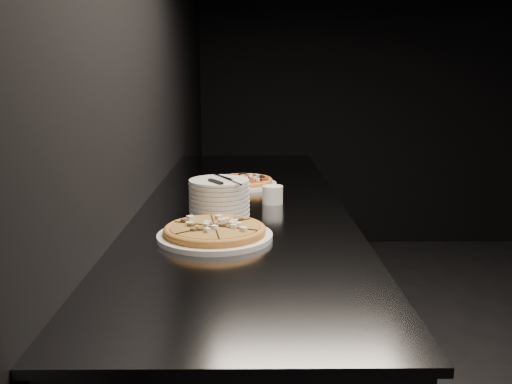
{
  "coord_description": "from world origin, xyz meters",
  "views": [
    {
      "loc": [
        -2.1,
        -2.08,
        1.41
      ],
      "look_at": [
        -2.08,
        0.09,
        0.94
      ],
      "focal_mm": 40.0,
      "sensor_mm": 36.0,
      "label": 1
    }
  ],
  "objects_px": {
    "pizza_tomato": "(242,182)",
    "ramekin": "(273,194)",
    "pizza_mushroom": "(215,232)",
    "cutlery": "(221,180)",
    "plate_stack": "(219,197)",
    "counter": "(243,317)"
  },
  "relations": [
    {
      "from": "cutlery",
      "to": "plate_stack",
      "type": "bearing_deg",
      "value": 85.16
    },
    {
      "from": "plate_stack",
      "to": "pizza_tomato",
      "type": "bearing_deg",
      "value": 81.88
    },
    {
      "from": "plate_stack",
      "to": "ramekin",
      "type": "bearing_deg",
      "value": 41.38
    },
    {
      "from": "plate_stack",
      "to": "pizza_mushroom",
      "type": "bearing_deg",
      "value": -89.56
    },
    {
      "from": "pizza_mushroom",
      "to": "pizza_tomato",
      "type": "relative_size",
      "value": 1.15
    },
    {
      "from": "pizza_mushroom",
      "to": "plate_stack",
      "type": "distance_m",
      "value": 0.29
    },
    {
      "from": "counter",
      "to": "cutlery",
      "type": "xyz_separation_m",
      "value": [
        -0.07,
        -0.2,
        0.58
      ]
    },
    {
      "from": "counter",
      "to": "cutlery",
      "type": "bearing_deg",
      "value": -109.73
    },
    {
      "from": "pizza_mushroom",
      "to": "ramekin",
      "type": "distance_m",
      "value": 0.49
    },
    {
      "from": "pizza_mushroom",
      "to": "plate_stack",
      "type": "relative_size",
      "value": 1.91
    },
    {
      "from": "cutlery",
      "to": "ramekin",
      "type": "height_order",
      "value": "cutlery"
    },
    {
      "from": "pizza_mushroom",
      "to": "cutlery",
      "type": "relative_size",
      "value": 1.85
    },
    {
      "from": "counter",
      "to": "plate_stack",
      "type": "height_order",
      "value": "plate_stack"
    },
    {
      "from": "counter",
      "to": "ramekin",
      "type": "relative_size",
      "value": 31.98
    },
    {
      "from": "pizza_tomato",
      "to": "cutlery",
      "type": "distance_m",
      "value": 0.53
    },
    {
      "from": "pizza_tomato",
      "to": "ramekin",
      "type": "height_order",
      "value": "ramekin"
    },
    {
      "from": "plate_stack",
      "to": "ramekin",
      "type": "relative_size",
      "value": 2.69
    },
    {
      "from": "pizza_mushroom",
      "to": "cutlery",
      "type": "height_order",
      "value": "cutlery"
    },
    {
      "from": "pizza_tomato",
      "to": "plate_stack",
      "type": "xyz_separation_m",
      "value": [
        -0.07,
        -0.5,
        0.04
      ]
    },
    {
      "from": "plate_stack",
      "to": "cutlery",
      "type": "height_order",
      "value": "cutlery"
    },
    {
      "from": "cutlery",
      "to": "counter",
      "type": "bearing_deg",
      "value": 37.81
    },
    {
      "from": "pizza_mushroom",
      "to": "ramekin",
      "type": "bearing_deg",
      "value": 67.71
    }
  ]
}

